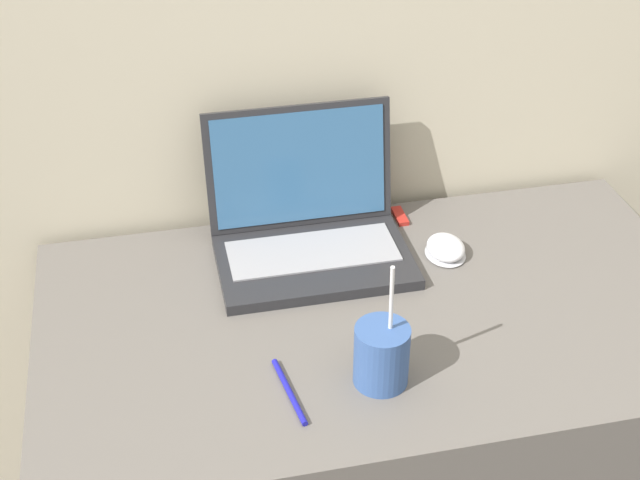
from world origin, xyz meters
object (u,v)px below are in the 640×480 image
object	(u,v)px
drink_cup	(382,354)
usb_stick	(400,216)
laptop	(309,225)
pen	(289,391)
computer_mouse	(446,248)

from	to	relation	value
drink_cup	usb_stick	bearing A→B (deg)	69.78
laptop	pen	size ratio (longest dim) A/B	2.41
laptop	drink_cup	world-z (taller)	laptop
drink_cup	computer_mouse	xyz separation A→B (m)	(0.20, 0.29, -0.04)
drink_cup	computer_mouse	bearing A→B (deg)	55.15
drink_cup	pen	world-z (taller)	drink_cup
laptop	computer_mouse	xyz separation A→B (m)	(0.24, -0.07, -0.04)
pen	computer_mouse	bearing A→B (deg)	40.31
laptop	pen	xyz separation A→B (m)	(-0.10, -0.35, -0.05)
computer_mouse	usb_stick	size ratio (longest dim) A/B	1.45
pen	usb_stick	bearing A→B (deg)	55.22
drink_cup	computer_mouse	size ratio (longest dim) A/B	2.56
drink_cup	usb_stick	world-z (taller)	drink_cup
computer_mouse	pen	size ratio (longest dim) A/B	0.62
laptop	usb_stick	bearing A→B (deg)	20.24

